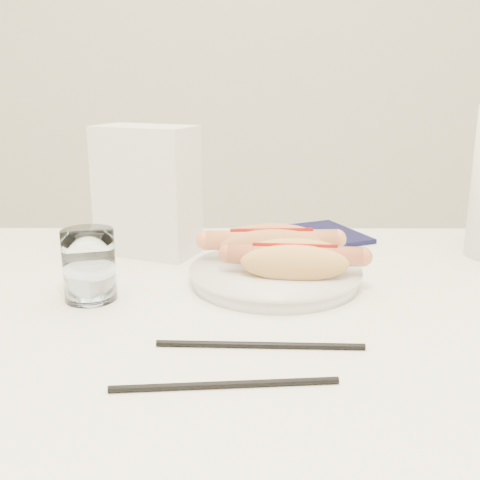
{
  "coord_description": "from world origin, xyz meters",
  "views": [
    {
      "loc": [
        0.0,
        -0.7,
        1.04
      ],
      "look_at": [
        0.0,
        0.07,
        0.82
      ],
      "focal_mm": 43.72,
      "sensor_mm": 36.0,
      "label": 1
    }
  ],
  "objects_px": {
    "water_glass": "(89,265)",
    "napkin_box": "(147,191)",
    "table": "(239,348)",
    "hotdog_right": "(294,260)",
    "plate": "(275,277)",
    "hotdog_left": "(271,245)"
  },
  "relations": [
    {
      "from": "table",
      "to": "water_glass",
      "type": "relative_size",
      "value": 12.67
    },
    {
      "from": "water_glass",
      "to": "napkin_box",
      "type": "bearing_deg",
      "value": 78.13
    },
    {
      "from": "plate",
      "to": "napkin_box",
      "type": "xyz_separation_m",
      "value": [
        -0.2,
        0.15,
        0.1
      ]
    },
    {
      "from": "table",
      "to": "hotdog_right",
      "type": "bearing_deg",
      "value": 38.17
    },
    {
      "from": "hotdog_left",
      "to": "water_glass",
      "type": "relative_size",
      "value": 2.07
    },
    {
      "from": "hotdog_left",
      "to": "plate",
      "type": "bearing_deg",
      "value": -88.26
    },
    {
      "from": "plate",
      "to": "napkin_box",
      "type": "relative_size",
      "value": 1.12
    },
    {
      "from": "napkin_box",
      "to": "hotdog_left",
      "type": "bearing_deg",
      "value": -5.99
    },
    {
      "from": "table",
      "to": "water_glass",
      "type": "height_order",
      "value": "water_glass"
    },
    {
      "from": "water_glass",
      "to": "plate",
      "type": "bearing_deg",
      "value": 14.05
    },
    {
      "from": "water_glass",
      "to": "table",
      "type": "bearing_deg",
      "value": -7.14
    },
    {
      "from": "plate",
      "to": "hotdog_left",
      "type": "distance_m",
      "value": 0.06
    },
    {
      "from": "table",
      "to": "hotdog_right",
      "type": "xyz_separation_m",
      "value": [
        0.08,
        0.06,
        0.1
      ]
    },
    {
      "from": "napkin_box",
      "to": "water_glass",
      "type": "bearing_deg",
      "value": -79.5
    },
    {
      "from": "table",
      "to": "plate",
      "type": "bearing_deg",
      "value": 59.42
    },
    {
      "from": "hotdog_left",
      "to": "napkin_box",
      "type": "bearing_deg",
      "value": 148.71
    },
    {
      "from": "plate",
      "to": "hotdog_right",
      "type": "distance_m",
      "value": 0.05
    },
    {
      "from": "table",
      "to": "hotdog_left",
      "type": "bearing_deg",
      "value": 69.96
    },
    {
      "from": "hotdog_left",
      "to": "water_glass",
      "type": "distance_m",
      "value": 0.27
    },
    {
      "from": "hotdog_left",
      "to": "table",
      "type": "bearing_deg",
      "value": -112.98
    },
    {
      "from": "hotdog_left",
      "to": "water_glass",
      "type": "height_order",
      "value": "water_glass"
    },
    {
      "from": "table",
      "to": "plate",
      "type": "relative_size",
      "value": 5.08
    }
  ]
}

